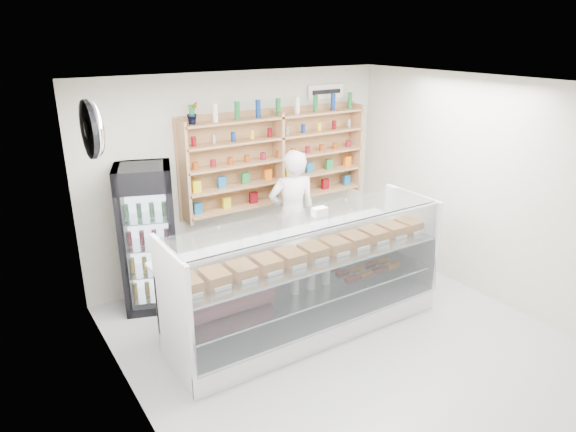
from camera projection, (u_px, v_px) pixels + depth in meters
room at (359, 230)px, 5.16m from camera, size 5.00×5.00×5.00m
display_counter at (307, 300)px, 5.89m from camera, size 3.22×0.96×1.40m
shop_worker at (292, 215)px, 7.03m from camera, size 0.76×0.60×1.82m
drinks_cooler at (149, 238)px, 6.25m from camera, size 0.83×0.82×1.82m
wall_shelving at (278, 159)px, 7.19m from camera, size 2.84×0.28×1.33m
potted_plant at (193, 113)px, 6.31m from camera, size 0.18×0.15×0.28m
security_mirror at (94, 129)px, 4.64m from camera, size 0.15×0.50×0.50m
wall_sign at (326, 92)px, 7.46m from camera, size 0.62×0.03×0.20m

